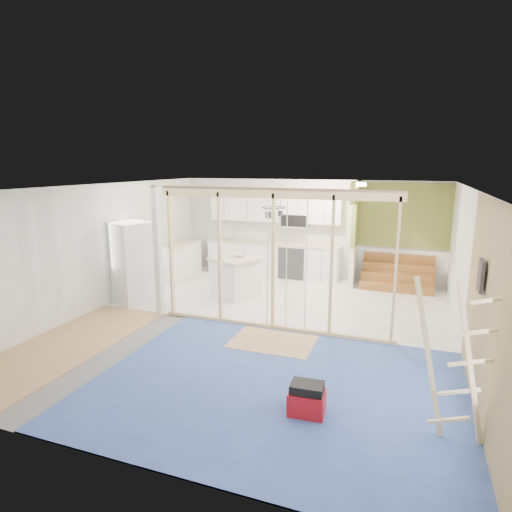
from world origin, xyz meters
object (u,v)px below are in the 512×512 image
(toolbox, at_px, (307,400))
(fridge, at_px, (132,263))
(island, at_px, (236,277))
(ladder, at_px, (454,362))

(toolbox, bearing_deg, fridge, 144.02)
(island, relative_size, ladder, 0.68)
(fridge, distance_m, island, 2.31)
(fridge, distance_m, ladder, 6.83)
(toolbox, relative_size, ladder, 0.25)
(island, bearing_deg, toolbox, -33.54)
(fridge, height_order, island, fridge)
(toolbox, xyz_separation_m, ladder, (1.57, 0.04, 0.74))
(island, bearing_deg, ladder, -20.24)
(fridge, height_order, toolbox, fridge)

